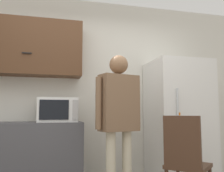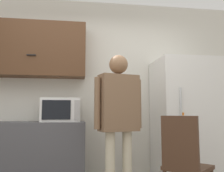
# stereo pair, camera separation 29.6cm
# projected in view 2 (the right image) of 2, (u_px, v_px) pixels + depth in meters

# --- Properties ---
(back_wall) EXTENTS (6.00, 0.06, 2.70)m
(back_wall) POSITION_uv_depth(u_px,v_px,m) (84.00, 89.00, 3.70)
(back_wall) COLOR silver
(back_wall) RESTS_ON ground_plane
(upper_cabinets) EXTENTS (2.20, 0.34, 0.76)m
(upper_cabinets) POSITION_uv_depth(u_px,v_px,m) (5.00, 49.00, 3.42)
(upper_cabinets) COLOR #51331E
(microwave) EXTENTS (0.50, 0.42, 0.31)m
(microwave) POSITION_uv_depth(u_px,v_px,m) (61.00, 110.00, 3.28)
(microwave) COLOR white
(microwave) RESTS_ON counter
(person) EXTENTS (0.58, 0.34, 1.68)m
(person) POSITION_uv_depth(u_px,v_px,m) (119.00, 110.00, 2.90)
(person) COLOR beige
(person) RESTS_ON ground_plane
(refrigerator) EXTENTS (0.80, 0.75, 1.74)m
(refrigerator) POSITION_uv_depth(u_px,v_px,m) (185.00, 122.00, 3.46)
(refrigerator) COLOR white
(refrigerator) RESTS_ON ground_plane
(chair) EXTENTS (0.58, 0.58, 0.97)m
(chair) POSITION_uv_depth(u_px,v_px,m) (184.00, 160.00, 2.51)
(chair) COLOR #472D1E
(chair) RESTS_ON ground_plane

